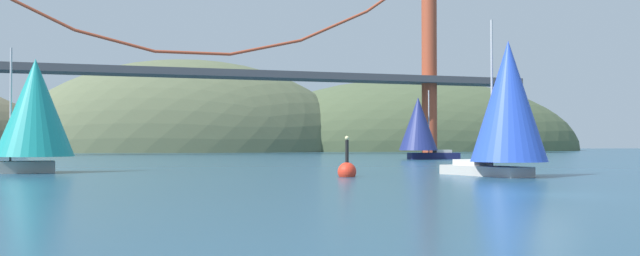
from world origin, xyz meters
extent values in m
plane|color=navy|center=(0.00, 0.00, 0.00)|extent=(360.00, 360.00, 0.00)
ellipsoid|color=#4C5B3D|center=(60.00, 135.00, 0.00)|extent=(89.56, 44.00, 34.83)
ellipsoid|color=#5B6647|center=(5.00, 135.00, 0.00)|extent=(75.35, 44.00, 40.51)
cylinder|color=#A34228|center=(43.30, 95.00, 17.07)|extent=(2.80, 2.80, 34.15)
cube|color=#47474C|center=(0.00, 95.00, 13.49)|extent=(122.61, 6.00, 1.20)
cylinder|color=#A34228|center=(-24.75, 95.00, 22.61)|extent=(12.58, 0.50, 6.22)
cylinder|color=#A34228|center=(-12.37, 95.00, 18.29)|extent=(12.49, 0.50, 3.37)
cylinder|color=#A34228|center=(0.00, 95.00, 16.85)|extent=(12.37, 0.50, 0.50)
cylinder|color=#A34228|center=(12.37, 95.00, 18.29)|extent=(12.49, 0.50, 3.37)
cylinder|color=#A34228|center=(24.75, 95.00, 22.61)|extent=(12.58, 0.50, 6.22)
cylinder|color=#B2B2B7|center=(-21.38, 27.15, 4.50)|extent=(0.14, 0.14, 7.42)
cone|color=teal|center=(-19.91, 27.31, 4.32)|extent=(5.56, 5.56, 6.46)
cube|color=#B7B2A8|center=(6.26, 14.58, 0.30)|extent=(3.09, 6.54, 0.59)
cube|color=beige|center=(6.04, 15.69, 0.77)|extent=(1.82, 2.26, 0.36)
cylinder|color=#B2B2B7|center=(6.38, 13.97, 4.98)|extent=(0.14, 0.14, 8.77)
cone|color=blue|center=(6.64, 12.61, 4.42)|extent=(5.19, 5.19, 7.05)
cube|color=#191E4C|center=(22.96, 53.77, 0.39)|extent=(6.29, 2.17, 0.78)
cube|color=beige|center=(24.07, 53.67, 0.96)|extent=(2.07, 1.43, 0.36)
cylinder|color=#B2B2B7|center=(22.34, 53.82, 4.53)|extent=(0.14, 0.14, 7.49)
cone|color=navy|center=(20.99, 53.93, 4.25)|extent=(4.96, 4.96, 6.34)
sphere|color=red|center=(-2.22, 15.71, 0.30)|extent=(1.10, 1.10, 1.10)
cylinder|color=black|center=(-2.22, 15.71, 1.35)|extent=(0.20, 0.20, 1.60)
sphere|color=#F2EA99|center=(-2.22, 15.71, 2.27)|extent=(0.24, 0.24, 0.24)
camera|label=1|loc=(-16.68, -23.35, 1.99)|focal=40.10mm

